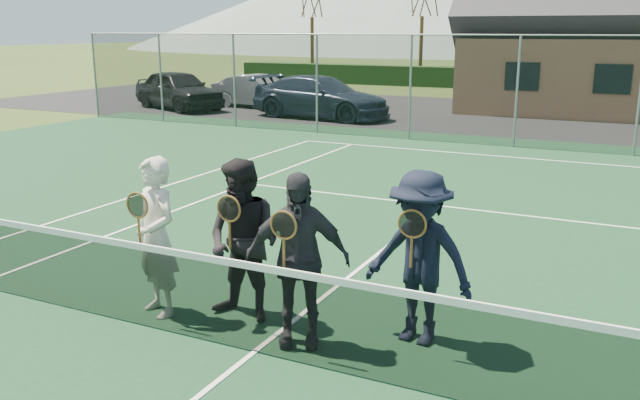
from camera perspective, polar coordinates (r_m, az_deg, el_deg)
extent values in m
plane|color=#324619|center=(25.68, 18.64, 6.42)|extent=(220.00, 220.00, 0.00)
cube|color=#14381E|center=(6.97, -5.51, -12.71)|extent=(30.00, 30.00, 0.02)
cube|color=black|center=(26.49, 10.00, 7.18)|extent=(40.00, 12.00, 0.01)
cube|color=black|center=(37.50, 21.29, 9.29)|extent=(40.00, 1.20, 1.10)
imported|color=black|center=(28.12, -11.84, 9.09)|extent=(4.96, 3.46, 1.57)
imported|color=gray|center=(28.14, -5.16, 9.09)|extent=(4.18, 1.88, 1.33)
imported|color=#1B2437|center=(24.74, 0.08, 8.66)|extent=(5.41, 2.65, 1.52)
cube|color=white|center=(17.75, 14.99, 3.57)|extent=(10.97, 0.06, 0.01)
cube|color=white|center=(12.53, 9.96, -0.49)|extent=(8.23, 0.06, 0.01)
cube|color=white|center=(6.97, -5.51, -12.60)|extent=(0.06, 12.80, 0.01)
cube|color=black|center=(6.77, -5.60, -9.16)|extent=(11.60, 0.02, 0.88)
cube|color=white|center=(6.61, -5.70, -5.58)|extent=(11.60, 0.03, 0.07)
cylinder|color=slate|center=(26.27, -18.42, 9.90)|extent=(0.07, 0.07, 3.00)
cylinder|color=slate|center=(24.28, -13.26, 9.94)|extent=(0.07, 0.07, 3.00)
cylinder|color=slate|center=(22.50, -7.23, 9.89)|extent=(0.07, 0.07, 3.00)
cylinder|color=slate|center=(21.01, -0.26, 9.70)|extent=(0.07, 0.07, 3.00)
cylinder|color=slate|center=(19.87, 7.61, 9.31)|extent=(0.07, 0.07, 3.00)
cylinder|color=slate|center=(19.13, 16.25, 8.69)|extent=(0.07, 0.07, 3.00)
cylinder|color=slate|center=(18.84, 25.33, 7.83)|extent=(0.07, 0.07, 3.00)
cube|color=black|center=(19.13, 16.25, 8.69)|extent=(30.00, 0.03, 3.00)
cylinder|color=slate|center=(19.06, 16.57, 13.18)|extent=(30.00, 0.04, 0.04)
cube|color=black|center=(25.67, 16.66, 9.94)|extent=(1.20, 0.06, 1.00)
cube|color=black|center=(25.33, 23.43, 9.32)|extent=(1.20, 0.06, 1.00)
cylinder|color=#3C2916|center=(42.88, -0.67, 12.58)|extent=(0.22, 0.22, 3.85)
cylinder|color=#3D2A16|center=(40.22, 8.48, 12.32)|extent=(0.22, 0.22, 3.85)
cylinder|color=#361E13|center=(38.31, 24.64, 11.12)|extent=(0.22, 0.22, 3.85)
imported|color=silver|center=(7.72, -13.61, -3.06)|extent=(0.77, 0.64, 1.80)
torus|color=brown|center=(7.41, -15.13, -0.42)|extent=(0.29, 0.02, 0.29)
cylinder|color=black|center=(7.41, -15.13, -0.42)|extent=(0.25, 0.00, 0.25)
cylinder|color=brown|center=(7.48, -14.99, -2.50)|extent=(0.03, 0.03, 0.32)
imported|color=black|center=(7.41, -6.42, -3.46)|extent=(0.91, 0.72, 1.80)
torus|color=brown|center=(7.08, -7.68, -0.73)|extent=(0.29, 0.02, 0.29)
cylinder|color=black|center=(7.08, -7.68, -0.73)|extent=(0.25, 0.00, 0.25)
cylinder|color=brown|center=(7.15, -7.61, -2.90)|extent=(0.03, 0.03, 0.32)
imported|color=#27272C|center=(6.80, -1.93, -5.03)|extent=(1.14, 0.81, 1.80)
torus|color=brown|center=(6.44, -3.09, -2.13)|extent=(0.29, 0.02, 0.29)
cylinder|color=black|center=(6.44, -3.09, -2.13)|extent=(0.25, 0.00, 0.25)
cylinder|color=brown|center=(6.52, -3.05, -4.49)|extent=(0.03, 0.03, 0.32)
imported|color=black|center=(6.90, 8.38, -4.87)|extent=(1.24, 0.82, 1.80)
torus|color=brown|center=(6.53, 7.78, -2.01)|extent=(0.29, 0.02, 0.29)
cylinder|color=black|center=(6.53, 7.78, -2.01)|extent=(0.25, 0.00, 0.25)
cylinder|color=brown|center=(6.61, 7.70, -4.34)|extent=(0.03, 0.03, 0.32)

